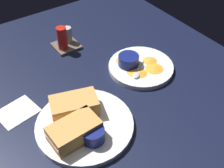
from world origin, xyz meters
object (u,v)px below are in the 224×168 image
(spoon_by_dark_ramekin, at_px, (87,124))
(ramekin_light_gravy, at_px, (129,60))
(sandwich_half_near, at_px, (74,106))
(spoon_by_gravy_ramekin, at_px, (137,73))
(condiment_caddy, at_px, (65,40))
(ramekin_dark_sauce, at_px, (93,134))
(sandwich_half_far, at_px, (74,131))
(plate_sandwich_main, at_px, (85,125))
(plate_chips_companion, at_px, (141,67))

(spoon_by_dark_ramekin, distance_m, ramekin_light_gravy, 0.29)
(sandwich_half_near, xyz_separation_m, spoon_by_gravy_ramekin, (0.25, 0.03, -0.02))
(condiment_caddy, bearing_deg, spoon_by_gravy_ramekin, -68.56)
(sandwich_half_near, relative_size, spoon_by_dark_ramekin, 1.48)
(sandwich_half_near, xyz_separation_m, ramekin_dark_sauce, (-0.01, -0.11, -0.00))
(ramekin_dark_sauce, relative_size, ramekin_light_gravy, 0.87)
(sandwich_half_far, bearing_deg, condiment_caddy, 65.27)
(sandwich_half_far, distance_m, ramekin_dark_sauce, 0.05)
(sandwich_half_far, distance_m, spoon_by_dark_ramekin, 0.05)
(sandwich_half_near, height_order, condiment_caddy, condiment_caddy)
(sandwich_half_far, height_order, spoon_by_gravy_ramekin, sandwich_half_far)
(plate_sandwich_main, relative_size, spoon_by_gravy_ramekin, 3.05)
(sandwich_half_near, bearing_deg, ramekin_light_gravy, 18.36)
(ramekin_dark_sauce, relative_size, spoon_by_dark_ramekin, 0.61)
(sandwich_half_near, xyz_separation_m, ramekin_light_gravy, (0.25, 0.08, -0.00))
(sandwich_half_near, distance_m, condiment_caddy, 0.34)
(spoon_by_dark_ramekin, bearing_deg, ramekin_dark_sauce, -100.81)
(sandwich_half_far, bearing_deg, sandwich_half_near, 60.50)
(plate_sandwich_main, xyz_separation_m, condiment_caddy, (0.14, 0.37, 0.03))
(ramekin_light_gravy, bearing_deg, sandwich_half_far, -151.52)
(spoon_by_gravy_ramekin, bearing_deg, spoon_by_dark_ramekin, -159.94)
(plate_sandwich_main, bearing_deg, spoon_by_gravy_ramekin, 17.92)
(ramekin_dark_sauce, relative_size, plate_chips_companion, 0.28)
(ramekin_dark_sauce, height_order, plate_chips_companion, ramekin_dark_sauce)
(spoon_by_dark_ramekin, relative_size, ramekin_light_gravy, 1.43)
(sandwich_half_far, distance_m, ramekin_light_gravy, 0.34)
(ramekin_dark_sauce, relative_size, spoon_by_gravy_ramekin, 0.68)
(plate_sandwich_main, xyz_separation_m, sandwich_half_near, (-0.00, 0.05, 0.03))
(spoon_by_gravy_ramekin, bearing_deg, plate_sandwich_main, -162.08)
(spoon_by_gravy_ramekin, xyz_separation_m, condiment_caddy, (-0.11, 0.29, 0.01))
(sandwich_half_near, xyz_separation_m, sandwich_half_far, (-0.04, -0.08, 0.00))
(plate_sandwich_main, relative_size, condiment_caddy, 2.85)
(plate_chips_companion, bearing_deg, sandwich_half_near, -168.80)
(condiment_caddy, bearing_deg, ramekin_dark_sauce, -108.83)
(plate_sandwich_main, distance_m, sandwich_half_far, 0.06)
(sandwich_half_far, height_order, spoon_by_dark_ramekin, sandwich_half_far)
(sandwich_half_far, xyz_separation_m, ramekin_light_gravy, (0.30, 0.16, -0.00))
(plate_sandwich_main, height_order, sandwich_half_near, sandwich_half_near)
(spoon_by_dark_ramekin, bearing_deg, ramekin_light_gravy, 29.93)
(ramekin_dark_sauce, bearing_deg, spoon_by_dark_ramekin, 79.19)
(plate_chips_companion, distance_m, ramekin_light_gravy, 0.05)
(ramekin_dark_sauce, distance_m, spoon_by_dark_ramekin, 0.05)
(sandwich_half_near, relative_size, ramekin_light_gravy, 2.12)
(plate_chips_companion, bearing_deg, spoon_by_dark_ramekin, -157.54)
(ramekin_dark_sauce, height_order, spoon_by_dark_ramekin, ramekin_dark_sauce)
(sandwich_half_far, height_order, ramekin_dark_sauce, sandwich_half_far)
(plate_sandwich_main, distance_m, spoon_by_dark_ramekin, 0.02)
(ramekin_dark_sauce, relative_size, condiment_caddy, 0.64)
(ramekin_light_gravy, distance_m, spoon_by_gravy_ramekin, 0.06)
(sandwich_half_near, relative_size, condiment_caddy, 1.55)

